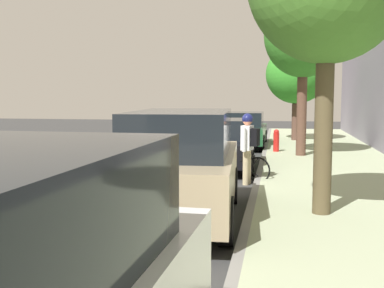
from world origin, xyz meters
The scene contains 13 objects.
ground centered at (0.00, 0.00, 0.00)m, with size 58.67×58.67×0.00m, color #333333.
sidewalk centered at (4.41, 0.00, 0.07)m, with size 4.19×36.67×0.13m, color #A3AD89.
curb_edge centered at (2.23, 0.00, 0.07)m, with size 0.16×36.67×0.13m, color gray.
lane_stripe_centre centered at (-3.29, -0.44, 0.00)m, with size 0.14×35.80×0.01m.
lane_stripe_bike_edge centered at (0.76, 0.00, 0.00)m, with size 0.12×36.67×0.01m, color white.
parked_suv_tan_second centered at (1.01, -4.18, 1.03)m, with size 2.20×4.81×1.99m.
parked_sedan_black_mid centered at (1.09, 2.16, 0.75)m, with size 2.00×4.48×1.52m.
parked_sedan_green_far centered at (1.28, 8.23, 0.75)m, with size 1.87×4.41×1.52m.
bicycle_at_curb centered at (1.77, 0.00, 0.36)m, with size 1.59×0.76×0.74m.
cyclist_with_backpack centered at (1.99, -0.46, 1.11)m, with size 0.48×0.60×1.81m.
street_tree_far_end centered at (3.52, 4.78, 4.29)m, with size 2.71×2.71×5.68m.
street_tree_corner centered at (3.52, 10.67, 3.19)m, with size 2.85×2.85×4.47m.
fire_hydrant centered at (2.66, 5.79, 0.56)m, with size 0.22×0.22×0.84m.
Camera 1 is at (2.73, -12.75, 2.29)m, focal length 45.62 mm.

